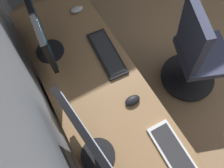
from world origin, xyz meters
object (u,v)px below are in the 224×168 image
at_px(drawer_pedestal, 89,93).
at_px(office_chair, 195,56).
at_px(mouse_spare, 132,100).
at_px(monitor_secondary, 95,150).
at_px(mouse_main, 77,10).
at_px(keyboard_main, 107,53).
at_px(keyboard_spare, 176,156).
at_px(monitor_primary, 41,30).

distance_m(drawer_pedestal, office_chair, 0.98).
bearing_deg(mouse_spare, monitor_secondary, 118.21).
xyz_separation_m(mouse_main, office_chair, (-0.72, -0.76, -0.29)).
relative_size(mouse_main, office_chair, 0.11).
bearing_deg(office_chair, drawer_pedestal, 78.34).
relative_size(keyboard_main, mouse_main, 4.12).
distance_m(keyboard_spare, office_chair, 0.97).
bearing_deg(monitor_secondary, keyboard_main, -32.87).
bearing_deg(drawer_pedestal, monitor_primary, 26.40).
height_order(drawer_pedestal, monitor_secondary, monitor_secondary).
bearing_deg(office_chair, mouse_main, 46.40).
distance_m(mouse_spare, office_chair, 0.84).
xyz_separation_m(keyboard_spare, mouse_spare, (0.41, 0.04, 0.01)).
bearing_deg(monitor_primary, keyboard_main, -122.60).
height_order(monitor_secondary, mouse_main, monitor_secondary).
height_order(drawer_pedestal, keyboard_spare, keyboard_spare).
relative_size(drawer_pedestal, keyboard_spare, 1.64).
bearing_deg(keyboard_main, mouse_spare, 175.43).
distance_m(monitor_primary, mouse_spare, 0.73).
height_order(drawer_pedestal, monitor_primary, monitor_primary).
xyz_separation_m(keyboard_main, keyboard_spare, (-0.81, -0.01, 0.00)).
bearing_deg(mouse_main, mouse_spare, 178.70).
xyz_separation_m(keyboard_spare, mouse_main, (1.29, 0.02, 0.01)).
distance_m(keyboard_main, keyboard_spare, 0.81).
xyz_separation_m(drawer_pedestal, monitor_primary, (0.27, 0.13, 0.61)).
bearing_deg(office_chair, keyboard_spare, 127.65).
relative_size(mouse_spare, office_chair, 0.11).
xyz_separation_m(monitor_primary, office_chair, (-0.47, -1.09, -0.51)).
bearing_deg(monitor_primary, mouse_spare, -153.21).
xyz_separation_m(monitor_primary, monitor_secondary, (-0.81, 0.03, 0.03)).
distance_m(keyboard_main, office_chair, 0.83).
bearing_deg(drawer_pedestal, mouse_main, -20.90).
distance_m(drawer_pedestal, keyboard_main, 0.45).
relative_size(monitor_primary, keyboard_main, 1.21).
distance_m(monitor_secondary, office_chair, 1.29).
bearing_deg(office_chair, monitor_primary, 66.85).
bearing_deg(mouse_main, monitor_secondary, 160.96).
distance_m(keyboard_spare, mouse_spare, 0.41).
distance_m(monitor_primary, keyboard_main, 0.47).
relative_size(keyboard_main, office_chair, 0.44).
xyz_separation_m(keyboard_main, mouse_main, (0.47, 0.01, 0.01)).
height_order(monitor_secondary, keyboard_spare, monitor_secondary).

